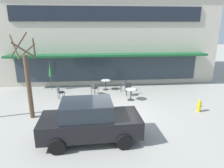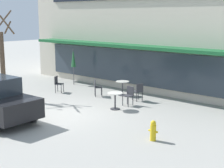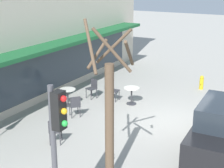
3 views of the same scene
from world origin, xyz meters
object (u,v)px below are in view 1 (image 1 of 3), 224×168
Objects in this scene: cafe_chair_0 at (124,84)px; cafe_chair_3 at (94,87)px; cafe_chair_1 at (60,92)px; street_tree at (28,81)px; fire_hydrant at (199,106)px; cafe_chair_2 at (129,88)px; cafe_table_streetside at (131,93)px; patio_umbrella_green_folded at (50,69)px; parked_sedan at (90,121)px; cafe_table_near_wall at (106,83)px.

cafe_chair_3 is at bearing -165.39° from cafe_chair_0.
street_tree reaches higher than cafe_chair_1.
fire_hydrant is at bearing -30.40° from cafe_chair_3.
cafe_chair_2 is 4.72m from fire_hydrant.
street_tree reaches higher than cafe_table_streetside.
fire_hydrant is at bearing -27.62° from patio_umbrella_green_folded.
parked_sedan reaches higher than fire_hydrant.
patio_umbrella_green_folded is 5.99m from cafe_chair_2.
cafe_chair_0 and cafe_chair_3 have the same top height.
cafe_chair_1 is 0.21× the size of parked_sedan.
cafe_chair_2 is (4.69, 0.37, 0.00)m from cafe_chair_1.
cafe_chair_2 is at bearing 138.49° from fire_hydrant.
cafe_table_near_wall is at bearing 138.32° from fire_hydrant.
fire_hydrant is (9.18, -4.80, -1.27)m from patio_umbrella_green_folded.
street_tree reaches higher than cafe_table_near_wall.
cafe_chair_3 is at bearing -22.05° from patio_umbrella_green_folded.
cafe_chair_1 is at bearing -161.66° from cafe_chair_3.
cafe_chair_0 is at bearing 69.20° from parked_sedan.
cafe_chair_2 reaches higher than cafe_table_streetside.
street_tree is at bearing -144.34° from cafe_chair_0.
cafe_chair_3 is at bearing 171.24° from cafe_chair_2.
cafe_table_streetside is at bearing 148.68° from fire_hydrant.
cafe_chair_3 reaches higher than cafe_table_streetside.
cafe_chair_2 is at bearing -80.12° from cafe_chair_0.
street_tree is at bearing -133.62° from cafe_table_near_wall.
cafe_table_streetside is 4.70m from cafe_chair_1.
patio_umbrella_green_folded is at bearing 175.96° from cafe_table_near_wall.
cafe_chair_1 reaches higher than cafe_table_near_wall.
street_tree is at bearing 142.16° from parked_sedan.
fire_hydrant is (5.07, -4.51, -0.16)m from cafe_table_near_wall.
cafe_table_near_wall is 1.43m from cafe_chair_0.
patio_umbrella_green_folded is 2.52m from cafe_chair_1.
cafe_chair_2 is (1.54, -1.39, 0.01)m from cafe_table_near_wall.
cafe_chair_1 reaches higher than cafe_table_streetside.
cafe_table_near_wall is at bearing 46.38° from street_tree.
cafe_chair_0 is 4.71m from cafe_chair_1.
cafe_chair_0 is 0.20× the size of street_tree.
cafe_chair_3 is (-0.90, -1.01, 0.01)m from cafe_table_near_wall.
cafe_chair_1 is at bearing 68.25° from street_tree.
cafe_table_near_wall is 1.08× the size of fire_hydrant.
cafe_chair_3 reaches higher than fire_hydrant.
parked_sedan is at bearing -119.87° from cafe_table_streetside.
cafe_table_near_wall is at bearing 29.12° from cafe_chair_1.
cafe_table_streetside is 0.85× the size of cafe_chair_2.
cafe_table_streetside is at bearing 60.13° from parked_sedan.
cafe_table_streetside is 0.35× the size of patio_umbrella_green_folded.
cafe_table_near_wall is 1.35m from cafe_chair_3.
cafe_chair_0 is at bearing 16.49° from cafe_chair_1.
street_tree is at bearing -91.27° from patio_umbrella_green_folded.
fire_hydrant is at bearing -18.54° from cafe_chair_1.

